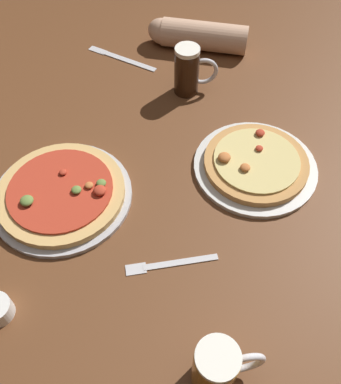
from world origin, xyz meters
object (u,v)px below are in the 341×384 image
pizza_plate_near (62,193)px  knife_right (121,58)px  pizza_plate_far (255,164)px  beer_mug_dark (188,71)px  fork_left (169,264)px  diner_arm (195,35)px  beer_mug_amber (217,368)px

pizza_plate_near → knife_right: bearing=110.3°
pizza_plate_far → beer_mug_dark: size_ratio=2.15×
beer_mug_dark → fork_left: bearing=-64.4°
pizza_plate_far → diner_arm: (-0.38, 0.37, 0.03)m
beer_mug_amber → knife_right: (-0.69, 0.70, -0.06)m
fork_left → diner_arm: bearing=115.2°
pizza_plate_far → fork_left: (-0.05, -0.34, -0.01)m
pizza_plate_near → beer_mug_dark: 0.50m
diner_arm → pizza_plate_near: bearing=-87.9°
pizza_plate_far → beer_mug_amber: bearing=-74.0°
pizza_plate_near → knife_right: 0.56m
beer_mug_dark → knife_right: 0.27m
pizza_plate_far → knife_right: size_ratio=1.26×
pizza_plate_near → knife_right: (-0.19, 0.52, -0.01)m
beer_mug_dark → beer_mug_amber: size_ratio=1.09×
pizza_plate_near → knife_right: size_ratio=1.36×
fork_left → beer_mug_dark: bearing=115.6°
diner_arm → pizza_plate_far: bearing=-44.4°
pizza_plate_near → diner_arm: bearing=92.1°
knife_right → beer_mug_dark: bearing=-5.8°
pizza_plate_far → fork_left: pizza_plate_far is taller
fork_left → knife_right: size_ratio=0.67×
fork_left → diner_arm: (-0.34, 0.71, 0.04)m
beer_mug_dark → knife_right: size_ratio=0.59×
beer_mug_amber → pizza_plate_near: bearing=160.7°
beer_mug_amber → beer_mug_dark: bearing=123.0°
beer_mug_dark → knife_right: (-0.26, 0.03, -0.07)m
beer_mug_dark → fork_left: beer_mug_dark is taller
knife_right → diner_arm: size_ratio=0.77×
beer_mug_amber → fork_left: beer_mug_amber is taller
pizza_plate_near → beer_mug_dark: beer_mug_dark is taller
beer_mug_amber → diner_arm: 1.01m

